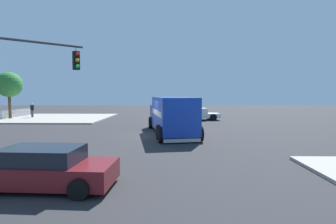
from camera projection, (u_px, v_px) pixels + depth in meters
name	position (u px, v px, depth m)	size (l,w,h in m)	color
ground_plane	(155.00, 135.00, 18.69)	(100.00, 100.00, 0.00)	#2B2B2D
sidewalk_corner_near	(59.00, 118.00, 31.57)	(11.96, 11.96, 0.14)	#9E998E
delivery_truck	(171.00, 115.00, 19.31)	(8.78, 4.12, 2.78)	#1438AD
traffic_light_primary	(13.00, 76.00, 11.70)	(3.19, 3.93, 5.72)	#38383D
pickup_white	(197.00, 114.00, 29.80)	(2.67, 5.37, 1.38)	white
sedan_maroon	(46.00, 168.00, 8.27)	(2.19, 4.38, 1.31)	maroon
pedestrian_near_corner	(32.00, 109.00, 31.91)	(0.29, 0.52, 1.73)	#4C4C51
picket_fence_run	(13.00, 113.00, 31.64)	(7.84, 0.05, 0.95)	silver
shade_tree_near	(9.00, 85.00, 30.17)	(2.93, 2.93, 5.45)	brown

